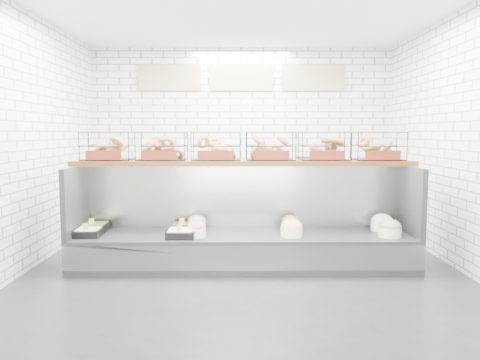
{
  "coord_description": "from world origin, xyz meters",
  "views": [
    {
      "loc": [
        -0.08,
        -5.17,
        1.6
      ],
      "look_at": [
        -0.04,
        0.45,
        1.02
      ],
      "focal_mm": 35.0,
      "sensor_mm": 36.0,
      "label": 1
    }
  ],
  "objects": [
    {
      "name": "ground",
      "position": [
        0.0,
        0.0,
        0.0
      ],
      "size": [
        5.5,
        5.5,
        0.0
      ],
      "primitive_type": "plane",
      "color": "black",
      "rests_on": "ground"
    },
    {
      "name": "room_shell",
      "position": [
        0.0,
        0.6,
        2.06
      ],
      "size": [
        5.02,
        5.51,
        3.01
      ],
      "color": "silver",
      "rests_on": "ground"
    },
    {
      "name": "display_case",
      "position": [
        0.01,
        0.35,
        0.32
      ],
      "size": [
        4.0,
        0.9,
        1.2
      ],
      "color": "black",
      "rests_on": "ground"
    },
    {
      "name": "bagel_shelf",
      "position": [
        0.0,
        0.52,
        1.39
      ],
      "size": [
        4.1,
        0.5,
        0.4
      ],
      "color": "#44240E",
      "rests_on": "display_case"
    },
    {
      "name": "prep_counter",
      "position": [
        -0.01,
        2.43,
        0.47
      ],
      "size": [
        4.0,
        0.6,
        1.2
      ],
      "color": "#93969B",
      "rests_on": "ground"
    }
  ]
}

